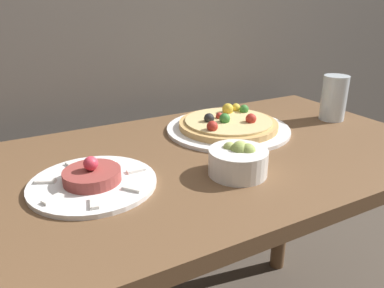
# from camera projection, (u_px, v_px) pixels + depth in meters

# --- Properties ---
(dining_table) EXTENTS (1.33, 0.66, 0.75)m
(dining_table) POSITION_uv_depth(u_px,v_px,m) (181.00, 200.00, 0.93)
(dining_table) COLOR brown
(dining_table) RESTS_ON ground_plane
(pizza_plate) EXTENTS (0.35, 0.35, 0.06)m
(pizza_plate) POSITION_uv_depth(u_px,v_px,m) (228.00, 125.00, 1.07)
(pizza_plate) COLOR white
(pizza_plate) RESTS_ON dining_table
(tartare_plate) EXTENTS (0.26, 0.26, 0.06)m
(tartare_plate) POSITION_uv_depth(u_px,v_px,m) (93.00, 180.00, 0.76)
(tartare_plate) COLOR white
(tartare_plate) RESTS_ON dining_table
(small_bowl) EXTENTS (0.13, 0.13, 0.07)m
(small_bowl) POSITION_uv_depth(u_px,v_px,m) (238.00, 160.00, 0.80)
(small_bowl) COLOR white
(small_bowl) RESTS_ON dining_table
(drinking_glass) EXTENTS (0.08, 0.08, 0.14)m
(drinking_glass) POSITION_uv_depth(u_px,v_px,m) (334.00, 98.00, 1.14)
(drinking_glass) COLOR silver
(drinking_glass) RESTS_ON dining_table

